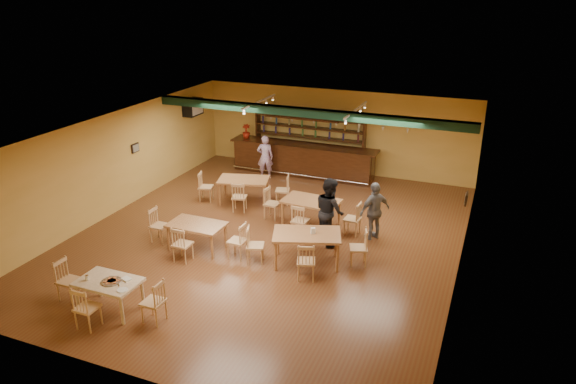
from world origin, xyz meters
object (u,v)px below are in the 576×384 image
at_px(near_table, 110,295).
at_px(patron_bar, 265,157).
at_px(dining_table_c, 197,236).
at_px(bar_counter, 303,160).
at_px(patron_right_a, 330,211).
at_px(dining_table_d, 307,248).
at_px(dining_table_b, 311,213).
at_px(dining_table_a, 244,191).

distance_m(near_table, patron_bar, 8.80).
bearing_deg(dining_table_c, bar_counter, 86.21).
distance_m(bar_counter, patron_right_a, 5.48).
relative_size(near_table, patron_right_a, 0.72).
xyz_separation_m(dining_table_c, near_table, (-0.25, -3.11, -0.01)).
distance_m(near_table, patron_right_a, 5.83).
relative_size(bar_counter, patron_bar, 3.47).
xyz_separation_m(dining_table_d, patron_right_a, (0.15, 1.31, 0.50)).
bearing_deg(dining_table_b, dining_table_a, 164.82).
bearing_deg(dining_table_c, patron_right_a, 29.04).
relative_size(dining_table_b, patron_right_a, 0.87).
bearing_deg(near_table, dining_table_a, 90.77).
xyz_separation_m(dining_table_b, patron_right_a, (0.80, -0.80, 0.51)).
bearing_deg(dining_table_a, near_table, -104.86).
distance_m(patron_bar, patron_right_a, 5.44).
distance_m(bar_counter, dining_table_d, 6.60).
bearing_deg(bar_counter, patron_bar, -143.57).
bearing_deg(dining_table_d, near_table, -151.43).
xyz_separation_m(dining_table_b, near_table, (-2.50, -5.57, -0.05)).
relative_size(dining_table_b, dining_table_d, 0.97).
distance_m(dining_table_d, patron_right_a, 1.41).
bearing_deg(near_table, dining_table_d, 47.92).
distance_m(bar_counter, dining_table_c, 6.52).
bearing_deg(dining_table_a, patron_right_a, -42.01).
relative_size(bar_counter, near_table, 4.14).
bearing_deg(near_table, dining_table_b, 66.03).
height_order(dining_table_b, near_table, dining_table_b).
relative_size(bar_counter, patron_right_a, 2.97).
height_order(dining_table_c, patron_right_a, patron_right_a).
relative_size(bar_counter, dining_table_b, 3.41).
xyz_separation_m(bar_counter, dining_table_a, (-0.81, -3.15, -0.18)).
distance_m(dining_table_b, near_table, 6.11).
relative_size(dining_table_b, dining_table_c, 1.10).
distance_m(bar_counter, dining_table_a, 3.26).
bearing_deg(dining_table_d, dining_table_b, 87.91).
height_order(dining_table_a, near_table, dining_table_a).
xyz_separation_m(bar_counter, dining_table_d, (2.40, -6.15, -0.16)).
height_order(dining_table_a, dining_table_b, dining_table_b).
relative_size(dining_table_d, patron_right_a, 0.90).
bearing_deg(dining_table_d, patron_bar, 104.39).
xyz_separation_m(dining_table_a, dining_table_b, (2.56, -0.89, 0.01)).
xyz_separation_m(dining_table_a, patron_bar, (-0.31, 2.33, 0.39)).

